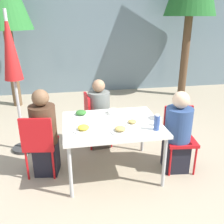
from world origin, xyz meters
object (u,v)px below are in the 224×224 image
person_left (44,135)px  person_far (99,116)px  bottle (157,123)px  closed_umbrella (11,58)px  person_right (177,134)px  drinking_cup (159,122)px  chair_far (94,116)px  chair_right (179,133)px  chair_left (40,141)px  salad_bowl (114,112)px

person_left → person_far: size_ratio=1.06×
bottle → closed_umbrella: bearing=147.4°
person_right → person_far: bearing=-35.6°
person_right → drinking_cup: size_ratio=10.47×
closed_umbrella → bottle: closed_umbrella is taller
chair_far → person_right: bearing=43.5°
chair_right → drinking_cup: 0.49m
person_left → chair_left: bearing=-122.0°
drinking_cup → salad_bowl: 0.71m
chair_left → drinking_cup: (1.51, -0.26, 0.27)m
bottle → drinking_cup: bottle is taller
chair_left → person_far: bearing=47.4°
chair_right → person_right: size_ratio=0.77×
drinking_cup → person_far: bearing=123.5°
person_right → chair_left: bearing=1.4°
chair_right → chair_far: (-1.10, 0.84, 0.00)m
chair_right → person_far: person_far is taller
chair_right → salad_bowl: (-0.86, 0.35, 0.24)m
chair_left → closed_umbrella: bearing=123.5°
salad_bowl → chair_far: bearing=115.9°
chair_right → person_far: size_ratio=0.78×
chair_left → salad_bowl: size_ratio=5.02×
person_left → drinking_cup: size_ratio=10.93×
chair_right → drinking_cup: bearing=30.4°
chair_left → chair_far: (0.79, 0.74, 0.00)m
person_right → person_far: size_ratio=1.01×
closed_umbrella → drinking_cup: bearing=-28.9°
person_left → chair_right: person_left is taller
person_left → chair_right: (1.82, -0.17, -0.05)m
chair_far → drinking_cup: chair_far is taller
person_right → chair_far: person_right is taller
closed_umbrella → bottle: size_ratio=10.57×
chair_right → salad_bowl: bearing=-15.5°
chair_far → bottle: bottle is taller
person_left → drinking_cup: 1.50m
person_right → chair_far: bearing=-34.6°
chair_far → bottle: size_ratio=4.36×
chair_left → person_left: (0.06, 0.07, 0.05)m
chair_left → bottle: bearing=-5.9°
bottle → person_far: bearing=117.6°
person_left → person_right: bearing=1.1°
person_right → bottle: 0.53m
chair_left → person_far: person_far is taller
chair_right → bottle: bearing=38.9°
chair_far → drinking_cup: 1.26m
chair_far → salad_bowl: (0.23, -0.48, 0.24)m
chair_left → person_far: (0.88, 0.70, 0.01)m
person_far → bottle: person_far is taller
chair_far → person_far: 0.09m
drinking_cup → chair_far: bearing=125.7°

